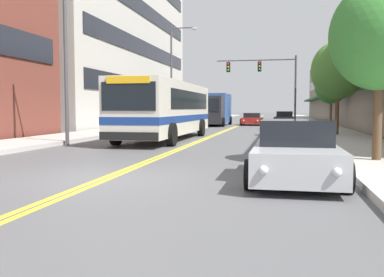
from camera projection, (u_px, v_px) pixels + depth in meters
ground_plane at (244, 123)px, 46.12m from camera, size 240.00×240.00×0.00m
sidewalk_left at (180, 122)px, 47.55m from camera, size 3.17×106.00×0.18m
sidewalk_right at (312, 123)px, 44.67m from camera, size 3.17×106.00×0.18m
centre_line at (244, 123)px, 46.12m from camera, size 0.34×106.00×0.01m
storefront_row_right at (372, 83)px, 43.20m from camera, size 9.10×68.00×8.43m
city_bus at (167, 108)px, 22.21m from camera, size 2.82×11.34×2.90m
car_beige_parked_left_mid at (179, 121)px, 35.37m from camera, size 2.03×4.72×1.29m
car_navy_parked_left_far at (193, 119)px, 41.54m from camera, size 2.06×4.81×1.32m
car_silver_parked_right_foreground at (296, 153)px, 9.60m from camera, size 2.04×4.46×1.36m
car_dark_grey_parked_right_mid at (284, 118)px, 45.88m from camera, size 2.21×4.66×1.31m
car_red_moving_lead at (252, 119)px, 41.53m from camera, size 2.08×4.56×1.18m
box_truck at (214, 109)px, 40.50m from camera, size 2.71×7.62×3.01m
traffic_signal_mast at (267, 76)px, 39.69m from camera, size 7.39×0.38×6.46m
street_lamp_left_near at (72, 42)px, 18.51m from camera, size 2.22×0.28×7.55m
street_lamp_left_far at (175, 68)px, 36.44m from camera, size 2.33×0.28×8.56m
street_tree_right_near at (380, 36)px, 11.73m from camera, size 2.73×2.73×4.94m
street_tree_right_mid at (338, 70)px, 23.41m from camera, size 2.90×2.90×5.12m
street_tree_right_far at (331, 86)px, 32.76m from camera, size 2.51×2.51×4.55m
fire_hydrant at (328, 132)px, 18.42m from camera, size 0.32×0.24×0.81m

